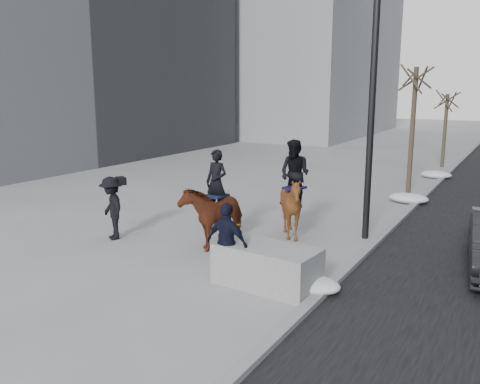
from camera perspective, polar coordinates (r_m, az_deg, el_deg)
The scene contains 11 objects.
ground at distance 12.48m, azimuth -2.78°, elevation -7.74°, with size 120.00×120.00×0.00m, color gray.
curb at distance 20.58m, azimuth 19.87°, elevation -0.46°, with size 0.25×90.00×0.12m, color gray.
planter at distance 10.86m, azimuth 3.03°, elevation -8.31°, with size 2.19×1.09×0.87m, color #969699.
tree_near at distance 20.48m, azimuth 18.81°, elevation 7.07°, with size 1.20×1.20×5.43m, color #3A2F22, non-canonical shape.
tree_far at distance 28.62m, azimuth 22.04°, elevation 6.78°, with size 1.20×1.20×4.22m, color #342B1F, non-canonical shape.
mounted_left at distance 13.53m, azimuth -2.92°, elevation -2.00°, with size 1.05×2.03×2.54m.
mounted_right at distance 14.09m, azimuth 5.92°, elevation -0.85°, with size 1.71×1.86×2.75m.
feeder at distance 10.89m, azimuth -1.44°, elevation -5.79°, with size 1.06×0.90×1.75m.
camera_crew at distance 14.42m, azimuth -14.19°, elevation -1.73°, with size 1.31×1.15×1.75m.
lamppost at distance 14.23m, azimuth 14.98°, elevation 14.73°, with size 0.25×1.35×9.09m.
snow_piles at distance 18.75m, azimuth 17.93°, elevation -1.11°, with size 1.41×16.14×0.36m.
Camera 1 is at (6.39, -9.88, 4.15)m, focal length 38.00 mm.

